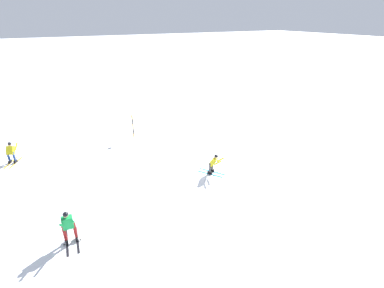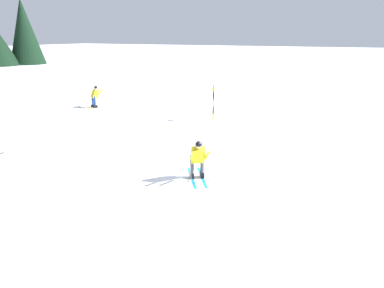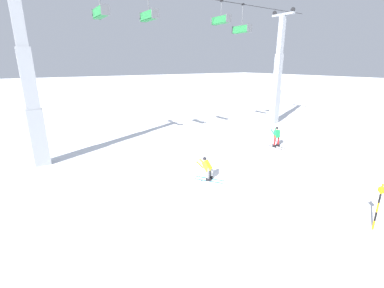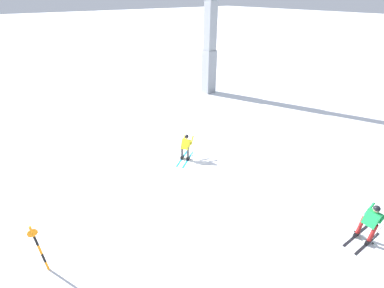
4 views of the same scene
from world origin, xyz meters
name	(u,v)px [view 2 (image 2 of 4)]	position (x,y,z in m)	size (l,w,h in m)	color
ground_plane	(234,171)	(0.00, 0.00, 0.00)	(260.00, 260.00, 0.00)	white
skier_carving_main	(198,158)	(0.79, 1.23, 0.75)	(1.36, 1.64, 1.45)	#198CCC
trail_marker_pole	(213,101)	(3.45, -6.18, 1.06)	(0.07, 0.28, 1.97)	orange
skier_distant_downhill	(95,95)	(11.54, -6.10, 0.77)	(1.11, 1.62, 1.47)	yellow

